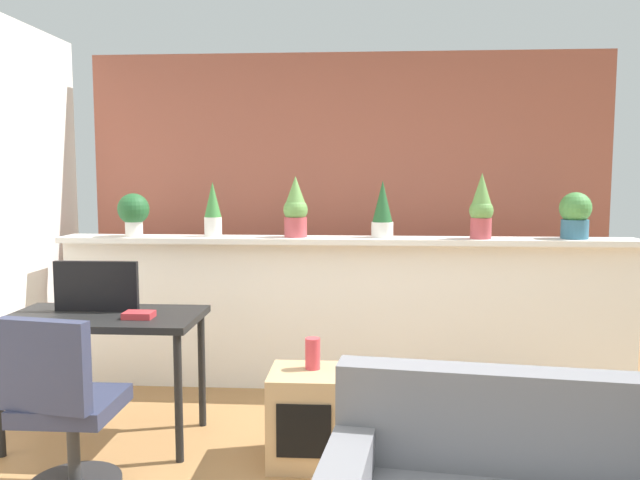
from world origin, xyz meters
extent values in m
cube|color=white|center=(0.00, 2.00, 0.53)|extent=(4.09, 0.16, 1.06)
cube|color=white|center=(0.00, 1.96, 1.08)|extent=(4.09, 0.30, 0.04)
cube|color=#9E5442|center=(0.00, 2.60, 1.25)|extent=(4.09, 0.10, 2.50)
cylinder|color=silver|center=(-1.52, 1.95, 1.16)|extent=(0.12, 0.12, 0.11)
sphere|color=#235B2D|center=(-1.52, 1.95, 1.30)|extent=(0.23, 0.23, 0.23)
cylinder|color=silver|center=(-0.96, 2.00, 1.17)|extent=(0.13, 0.13, 0.14)
cone|color=#3D843D|center=(-0.96, 2.00, 1.37)|extent=(0.12, 0.12, 0.25)
cylinder|color=#B7474C|center=(-0.35, 1.97, 1.18)|extent=(0.16, 0.16, 0.14)
sphere|color=#669E4C|center=(-0.35, 1.97, 1.30)|extent=(0.17, 0.17, 0.17)
cone|color=#669E4C|center=(-0.35, 1.97, 1.44)|extent=(0.15, 0.15, 0.20)
cylinder|color=silver|center=(0.26, 1.99, 1.16)|extent=(0.16, 0.16, 0.11)
cone|color=#235B2D|center=(0.26, 1.99, 1.36)|extent=(0.14, 0.14, 0.29)
cylinder|color=#B7474C|center=(0.94, 1.94, 1.18)|extent=(0.14, 0.14, 0.15)
sphere|color=#669E4C|center=(0.94, 1.94, 1.30)|extent=(0.17, 0.17, 0.17)
cone|color=#669E4C|center=(0.94, 1.94, 1.45)|extent=(0.14, 0.14, 0.23)
cylinder|color=#386B84|center=(1.60, 1.98, 1.17)|extent=(0.19, 0.19, 0.13)
sphere|color=#4C9347|center=(1.60, 1.98, 1.32)|extent=(0.22, 0.22, 0.22)
cylinder|color=black|center=(-0.86, 0.72, 0.35)|extent=(0.04, 0.04, 0.71)
cylinder|color=black|center=(-1.86, 1.22, 0.35)|extent=(0.04, 0.04, 0.71)
cylinder|color=black|center=(-0.86, 1.22, 0.35)|extent=(0.04, 0.04, 0.71)
cube|color=black|center=(-1.36, 0.97, 0.73)|extent=(1.10, 0.60, 0.04)
cube|color=black|center=(-1.43, 1.05, 0.90)|extent=(0.50, 0.04, 0.30)
cylinder|color=#333333|center=(-1.26, 0.34, 0.24)|extent=(0.06, 0.06, 0.34)
cube|color=#2D334C|center=(-1.26, 0.34, 0.45)|extent=(0.44, 0.44, 0.08)
cube|color=#2D334C|center=(-1.30, 0.15, 0.70)|extent=(0.45, 0.14, 0.42)
cube|color=tan|center=(-0.17, 0.78, 0.25)|extent=(0.40, 0.40, 0.50)
cube|color=black|center=(-0.17, 0.59, 0.25)|extent=(0.28, 0.04, 0.28)
cylinder|color=#CC3D47|center=(-0.14, 0.83, 0.58)|extent=(0.08, 0.08, 0.17)
cube|color=#B22D33|center=(-1.12, 0.89, 0.77)|extent=(0.16, 0.12, 0.04)
cube|color=slate|center=(0.80, -0.11, 0.60)|extent=(1.57, 0.36, 0.40)
cube|color=slate|center=(0.07, -0.32, 0.48)|extent=(0.26, 0.77, 0.16)
camera|label=1|loc=(0.11, -2.52, 1.55)|focal=35.64mm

